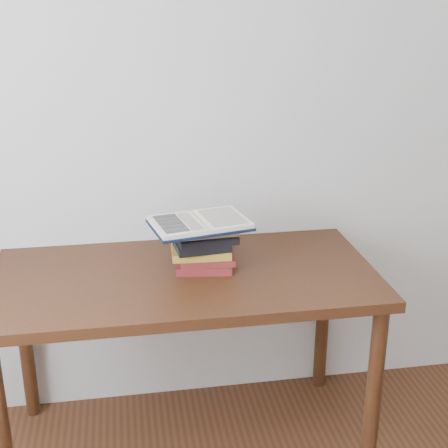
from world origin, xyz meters
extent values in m
cube|color=beige|center=(0.00, 1.75, 1.30)|extent=(3.50, 0.04, 2.60)
cube|color=#421F10|center=(0.04, 1.38, 0.77)|extent=(1.48, 0.74, 0.04)
cylinder|color=#421F10|center=(-0.64, 1.07, 0.38)|extent=(0.06, 0.06, 0.75)
cylinder|color=#421F10|center=(0.72, 1.07, 0.38)|extent=(0.06, 0.06, 0.75)
cylinder|color=#421F10|center=(-0.64, 1.69, 0.38)|extent=(0.06, 0.06, 0.75)
cylinder|color=#421F10|center=(0.72, 1.69, 0.38)|extent=(0.06, 0.06, 0.75)
cube|color=maroon|center=(0.12, 1.42, 0.81)|extent=(0.24, 0.20, 0.03)
cube|color=maroon|center=(0.13, 1.40, 0.84)|extent=(0.22, 0.14, 0.03)
cube|color=gold|center=(0.11, 1.43, 0.87)|extent=(0.23, 0.18, 0.03)
cube|color=black|center=(0.11, 1.40, 0.90)|extent=(0.22, 0.16, 0.03)
cube|color=black|center=(0.13, 1.40, 0.93)|extent=(0.24, 0.17, 0.03)
cube|color=#9D7B51|center=(0.14, 1.43, 0.96)|extent=(0.23, 0.17, 0.03)
cube|color=black|center=(0.11, 1.41, 0.98)|extent=(0.41, 0.32, 0.01)
cube|color=beige|center=(0.02, 1.39, 0.99)|extent=(0.22, 0.27, 0.02)
cube|color=beige|center=(0.20, 1.43, 0.99)|extent=(0.22, 0.27, 0.02)
cylinder|color=beige|center=(0.11, 1.41, 0.99)|extent=(0.06, 0.24, 0.01)
cube|color=black|center=(-0.02, 1.47, 1.00)|extent=(0.09, 0.05, 0.00)
cube|color=black|center=(-0.01, 1.43, 1.00)|extent=(0.09, 0.05, 0.00)
cube|color=black|center=(-0.01, 1.39, 1.00)|extent=(0.09, 0.05, 0.00)
cube|color=black|center=(0.00, 1.35, 1.00)|extent=(0.09, 0.05, 0.00)
cube|color=black|center=(0.01, 1.30, 1.00)|extent=(0.09, 0.05, 0.00)
cube|color=beige|center=(0.07, 1.40, 1.00)|extent=(0.08, 0.20, 0.00)
cube|color=beige|center=(0.20, 1.43, 1.00)|extent=(0.18, 0.22, 0.00)
camera|label=1|loc=(-0.17, -0.81, 1.82)|focal=50.00mm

